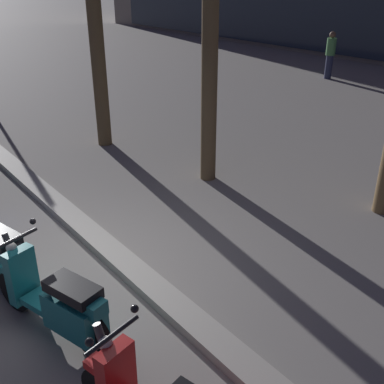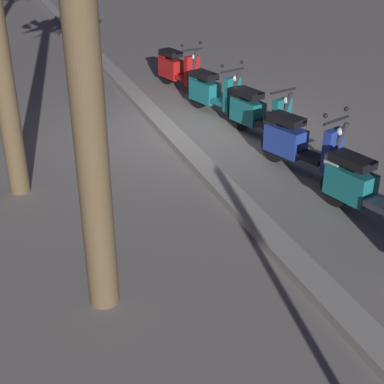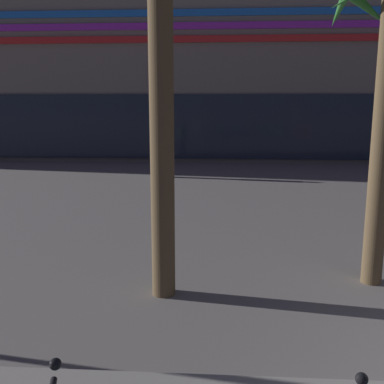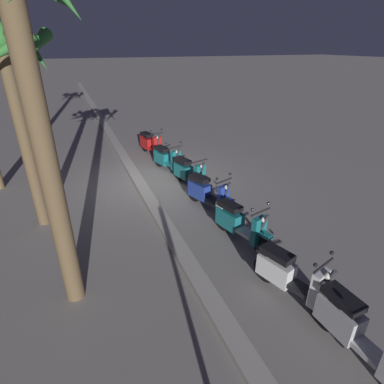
{
  "view_description": "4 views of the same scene",
  "coord_description": "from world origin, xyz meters",
  "px_view_note": "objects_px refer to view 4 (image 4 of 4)",
  "views": [
    {
      "loc": [
        4.86,
        -2.05,
        3.64
      ],
      "look_at": [
        0.31,
        1.55,
        0.87
      ],
      "focal_mm": 43.26,
      "sensor_mm": 36.0,
      "label": 1
    },
    {
      "loc": [
        -9.18,
        3.5,
        3.69
      ],
      "look_at": [
        -4.14,
        1.6,
        0.97
      ],
      "focal_mm": 51.59,
      "sensor_mm": 36.0,
      "label": 2
    },
    {
      "loc": [
        -3.65,
        -3.1,
        2.59
      ],
      "look_at": [
        -4.05,
        3.11,
        1.36
      ],
      "focal_mm": 42.05,
      "sensor_mm": 36.0,
      "label": 3
    },
    {
      "loc": [
        -9.14,
        2.31,
        4.18
      ],
      "look_at": [
        -3.64,
        0.09,
        1.29
      ],
      "focal_mm": 28.65,
      "sensor_mm": 36.0,
      "label": 4
    }
  ],
  "objects_px": {
    "scooter_teal_far_back": "(238,223)",
    "scooter_teal_tail_end": "(166,159)",
    "scooter_blue_mid_rear": "(207,193)",
    "scooter_silver_gap_after_mid": "(354,329)",
    "scooter_teal_second_in_line": "(188,172)",
    "scooter_white_mid_centre": "(288,275)",
    "palm_tree_by_mall_entrance": "(22,48)",
    "scooter_red_mid_front": "(150,144)",
    "palm_tree_near_sign": "(9,78)"
  },
  "relations": [
    {
      "from": "scooter_blue_mid_rear",
      "to": "scooter_teal_tail_end",
      "type": "xyz_separation_m",
      "value": [
        3.09,
        0.18,
        -0.01
      ]
    },
    {
      "from": "scooter_silver_gap_after_mid",
      "to": "scooter_red_mid_front",
      "type": "distance_m",
      "value": 9.96
    },
    {
      "from": "scooter_teal_second_in_line",
      "to": "scooter_teal_tail_end",
      "type": "relative_size",
      "value": 1.03
    },
    {
      "from": "scooter_teal_tail_end",
      "to": "palm_tree_by_mall_entrance",
      "type": "bearing_deg",
      "value": 146.86
    },
    {
      "from": "scooter_blue_mid_rear",
      "to": "palm_tree_near_sign",
      "type": "height_order",
      "value": "palm_tree_near_sign"
    },
    {
      "from": "scooter_teal_second_in_line",
      "to": "scooter_teal_tail_end",
      "type": "bearing_deg",
      "value": 9.43
    },
    {
      "from": "palm_tree_near_sign",
      "to": "scooter_teal_far_back",
      "type": "bearing_deg",
      "value": -120.41
    },
    {
      "from": "scooter_white_mid_centre",
      "to": "palm_tree_by_mall_entrance",
      "type": "xyz_separation_m",
      "value": [
        1.43,
        3.59,
        3.68
      ]
    },
    {
      "from": "scooter_red_mid_front",
      "to": "palm_tree_by_mall_entrance",
      "type": "height_order",
      "value": "palm_tree_by_mall_entrance"
    },
    {
      "from": "scooter_teal_far_back",
      "to": "scooter_teal_tail_end",
      "type": "distance_m",
      "value": 4.8
    },
    {
      "from": "scooter_teal_second_in_line",
      "to": "palm_tree_by_mall_entrance",
      "type": "distance_m",
      "value": 6.41
    },
    {
      "from": "scooter_white_mid_centre",
      "to": "scooter_red_mid_front",
      "type": "distance_m",
      "value": 8.65
    },
    {
      "from": "scooter_silver_gap_after_mid",
      "to": "palm_tree_near_sign",
      "type": "xyz_separation_m",
      "value": [
        5.69,
        4.33,
        3.08
      ]
    },
    {
      "from": "scooter_teal_far_back",
      "to": "palm_tree_by_mall_entrance",
      "type": "height_order",
      "value": "palm_tree_by_mall_entrance"
    },
    {
      "from": "palm_tree_near_sign",
      "to": "scooter_blue_mid_rear",
      "type": "bearing_deg",
      "value": -100.61
    },
    {
      "from": "scooter_blue_mid_rear",
      "to": "palm_tree_near_sign",
      "type": "relative_size",
      "value": 0.39
    },
    {
      "from": "scooter_teal_second_in_line",
      "to": "palm_tree_by_mall_entrance",
      "type": "bearing_deg",
      "value": 135.48
    },
    {
      "from": "scooter_red_mid_front",
      "to": "scooter_silver_gap_after_mid",
      "type": "bearing_deg",
      "value": -177.86
    },
    {
      "from": "palm_tree_by_mall_entrance",
      "to": "scooter_blue_mid_rear",
      "type": "bearing_deg",
      "value": -59.08
    },
    {
      "from": "scooter_teal_far_back",
      "to": "scooter_red_mid_front",
      "type": "height_order",
      "value": "same"
    },
    {
      "from": "palm_tree_by_mall_entrance",
      "to": "scooter_red_mid_front",
      "type": "bearing_deg",
      "value": -24.94
    },
    {
      "from": "scooter_silver_gap_after_mid",
      "to": "scooter_teal_tail_end",
      "type": "height_order",
      "value": "same"
    },
    {
      "from": "scooter_silver_gap_after_mid",
      "to": "palm_tree_near_sign",
      "type": "distance_m",
      "value": 7.79
    },
    {
      "from": "scooter_teal_second_in_line",
      "to": "palm_tree_by_mall_entrance",
      "type": "xyz_separation_m",
      "value": [
        -3.75,
        3.68,
        3.68
      ]
    },
    {
      "from": "scooter_teal_tail_end",
      "to": "palm_tree_near_sign",
      "type": "relative_size",
      "value": 0.38
    },
    {
      "from": "scooter_white_mid_centre",
      "to": "scooter_blue_mid_rear",
      "type": "xyz_separation_m",
      "value": [
        3.59,
        -0.03,
        0.01
      ]
    },
    {
      "from": "scooter_silver_gap_after_mid",
      "to": "scooter_red_mid_front",
      "type": "xyz_separation_m",
      "value": [
        9.95,
        0.37,
        -0.0
      ]
    },
    {
      "from": "palm_tree_by_mall_entrance",
      "to": "scooter_teal_far_back",
      "type": "bearing_deg",
      "value": -82.76
    },
    {
      "from": "scooter_teal_tail_end",
      "to": "scooter_blue_mid_rear",
      "type": "bearing_deg",
      "value": -176.61
    },
    {
      "from": "scooter_silver_gap_after_mid",
      "to": "palm_tree_by_mall_entrance",
      "type": "height_order",
      "value": "palm_tree_by_mall_entrance"
    },
    {
      "from": "scooter_white_mid_centre",
      "to": "palm_tree_near_sign",
      "type": "height_order",
      "value": "palm_tree_near_sign"
    },
    {
      "from": "scooter_white_mid_centre",
      "to": "scooter_teal_tail_end",
      "type": "distance_m",
      "value": 6.69
    },
    {
      "from": "scooter_teal_tail_end",
      "to": "scooter_red_mid_front",
      "type": "distance_m",
      "value": 1.96
    },
    {
      "from": "scooter_teal_second_in_line",
      "to": "palm_tree_by_mall_entrance",
      "type": "height_order",
      "value": "palm_tree_by_mall_entrance"
    },
    {
      "from": "scooter_teal_far_back",
      "to": "scooter_blue_mid_rear",
      "type": "height_order",
      "value": "same"
    },
    {
      "from": "palm_tree_near_sign",
      "to": "scooter_white_mid_centre",
      "type": "bearing_deg",
      "value": -136.26
    },
    {
      "from": "scooter_silver_gap_after_mid",
      "to": "scooter_blue_mid_rear",
      "type": "relative_size",
      "value": 1.0
    },
    {
      "from": "scooter_silver_gap_after_mid",
      "to": "scooter_teal_second_in_line",
      "type": "bearing_deg",
      "value": 0.39
    },
    {
      "from": "scooter_teal_second_in_line",
      "to": "palm_tree_near_sign",
      "type": "distance_m",
      "value": 5.35
    },
    {
      "from": "scooter_silver_gap_after_mid",
      "to": "scooter_teal_far_back",
      "type": "height_order",
      "value": "same"
    },
    {
      "from": "scooter_white_mid_centre",
      "to": "palm_tree_by_mall_entrance",
      "type": "bearing_deg",
      "value": 68.33
    },
    {
      "from": "scooter_teal_tail_end",
      "to": "scooter_teal_far_back",
      "type": "bearing_deg",
      "value": -177.5
    },
    {
      "from": "scooter_teal_far_back",
      "to": "scooter_red_mid_front",
      "type": "xyz_separation_m",
      "value": [
        6.75,
        0.29,
        0.01
      ]
    },
    {
      "from": "palm_tree_by_mall_entrance",
      "to": "palm_tree_near_sign",
      "type": "distance_m",
      "value": 3.07
    },
    {
      "from": "scooter_silver_gap_after_mid",
      "to": "palm_tree_by_mall_entrance",
      "type": "bearing_deg",
      "value": 53.72
    },
    {
      "from": "scooter_teal_far_back",
      "to": "scooter_teal_tail_end",
      "type": "relative_size",
      "value": 1.04
    },
    {
      "from": "scooter_blue_mid_rear",
      "to": "scooter_teal_second_in_line",
      "type": "distance_m",
      "value": 1.58
    },
    {
      "from": "scooter_teal_far_back",
      "to": "scooter_blue_mid_rear",
      "type": "xyz_separation_m",
      "value": [
        1.7,
        0.03,
        0.01
      ]
    },
    {
      "from": "scooter_teal_far_back",
      "to": "palm_tree_near_sign",
      "type": "distance_m",
      "value": 5.81
    },
    {
      "from": "scooter_white_mid_centre",
      "to": "scooter_silver_gap_after_mid",
      "type": "bearing_deg",
      "value": -173.86
    }
  ]
}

